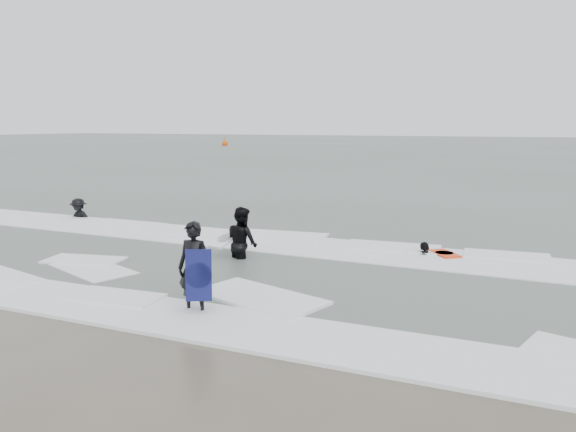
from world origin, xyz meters
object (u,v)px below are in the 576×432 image
at_px(surfer_right_near, 425,257).
at_px(buoy, 225,143).
at_px(surfer_centre, 195,313).
at_px(surfer_breaker, 79,219).
at_px(surfer_wading, 242,259).

distance_m(surfer_right_near, buoy, 80.22).
relative_size(surfer_centre, surfer_breaker, 1.09).
height_order(surfer_centre, surfer_breaker, surfer_centre).
height_order(surfer_wading, surfer_breaker, surfer_wading).
distance_m(surfer_breaker, surfer_right_near, 13.23).
distance_m(surfer_wading, buoy, 79.70).
bearing_deg(buoy, surfer_breaker, -63.63).
distance_m(surfer_wading, surfer_right_near, 5.00).
bearing_deg(surfer_right_near, surfer_breaker, -50.53).
relative_size(surfer_breaker, buoy, 1.01).
bearing_deg(surfer_breaker, surfer_right_near, -5.76).
bearing_deg(buoy, surfer_centre, -59.66).
bearing_deg(surfer_centre, buoy, 116.75).
relative_size(surfer_centre, surfer_wading, 0.92).
height_order(surfer_centre, buoy, buoy).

